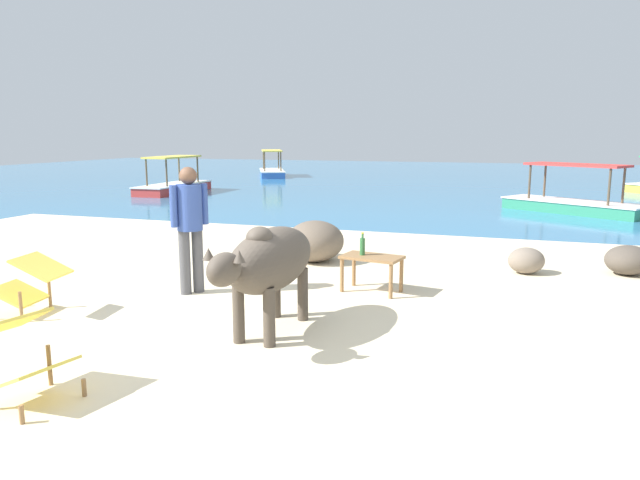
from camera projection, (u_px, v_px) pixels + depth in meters
name	position (u px, v px, depth m)	size (l,w,h in m)	color
sand_beach	(212.00, 342.00, 5.86)	(18.00, 14.00, 0.04)	beige
water_surface	(451.00, 181.00, 26.41)	(60.00, 36.00, 0.03)	teal
cow	(270.00, 261.00, 5.97)	(0.64, 2.01, 1.14)	#4C4238
low_bench_table	(372.00, 262.00, 7.59)	(0.83, 0.57, 0.48)	olive
bottle	(362.00, 246.00, 7.61)	(0.07, 0.07, 0.30)	#2D6B38
deck_chair_near	(30.00, 282.00, 6.62)	(0.84, 0.65, 0.68)	olive
deck_chair_far	(21.00, 351.00, 4.50)	(0.86, 0.68, 0.68)	olive
person_standing	(190.00, 220.00, 7.45)	(0.33, 0.44, 1.62)	#4C4C51
shore_rock_large	(628.00, 260.00, 8.56)	(0.67, 0.62, 0.43)	brown
shore_rock_medium	(315.00, 241.00, 9.46)	(1.01, 0.93, 0.66)	#6B5B4C
shore_rock_small	(526.00, 261.00, 8.64)	(0.52, 0.44, 0.39)	gray
boat_red	(174.00, 185.00, 20.96)	(1.27, 3.71, 1.29)	#C63833
boat_blue	(272.00, 171.00, 29.12)	(2.61, 3.81, 1.29)	#3866B7
boat_green	(573.00, 202.00, 15.55)	(3.72, 2.95, 1.29)	#338E66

